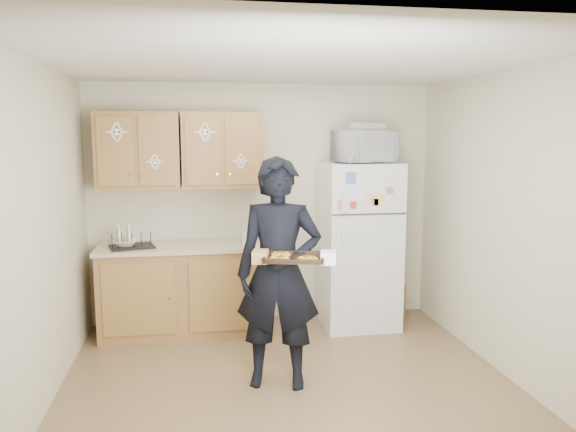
{
  "coord_description": "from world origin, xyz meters",
  "views": [
    {
      "loc": [
        -0.7,
        -4.08,
        1.99
      ],
      "look_at": [
        0.05,
        0.45,
        1.31
      ],
      "focal_mm": 35.0,
      "sensor_mm": 36.0,
      "label": 1
    }
  ],
  "objects_px": {
    "person": "(279,273)",
    "dish_rack": "(132,239)",
    "refrigerator": "(358,245)",
    "microwave": "(364,147)",
    "baking_tray": "(294,258)"
  },
  "relations": [
    {
      "from": "dish_rack",
      "to": "person",
      "type": "bearing_deg",
      "value": -45.46
    },
    {
      "from": "baking_tray",
      "to": "dish_rack",
      "type": "xyz_separation_m",
      "value": [
        -1.32,
        1.56,
        -0.11
      ]
    },
    {
      "from": "refrigerator",
      "to": "person",
      "type": "xyz_separation_m",
      "value": [
        -1.03,
        -1.29,
        0.06
      ]
    },
    {
      "from": "refrigerator",
      "to": "person",
      "type": "bearing_deg",
      "value": -128.54
    },
    {
      "from": "baking_tray",
      "to": "microwave",
      "type": "xyz_separation_m",
      "value": [
        0.98,
        1.53,
        0.77
      ]
    },
    {
      "from": "baking_tray",
      "to": "microwave",
      "type": "relative_size",
      "value": 0.75
    },
    {
      "from": "person",
      "to": "dish_rack",
      "type": "bearing_deg",
      "value": 148.02
    },
    {
      "from": "refrigerator",
      "to": "baking_tray",
      "type": "relative_size",
      "value": 3.91
    },
    {
      "from": "person",
      "to": "microwave",
      "type": "xyz_separation_m",
      "value": [
        1.05,
        1.24,
        0.95
      ]
    },
    {
      "from": "person",
      "to": "baking_tray",
      "type": "height_order",
      "value": "person"
    },
    {
      "from": "person",
      "to": "microwave",
      "type": "distance_m",
      "value": 1.88
    },
    {
      "from": "refrigerator",
      "to": "person",
      "type": "height_order",
      "value": "person"
    },
    {
      "from": "baking_tray",
      "to": "person",
      "type": "bearing_deg",
      "value": 116.96
    },
    {
      "from": "microwave",
      "to": "dish_rack",
      "type": "relative_size",
      "value": 1.43
    },
    {
      "from": "refrigerator",
      "to": "microwave",
      "type": "height_order",
      "value": "microwave"
    }
  ]
}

